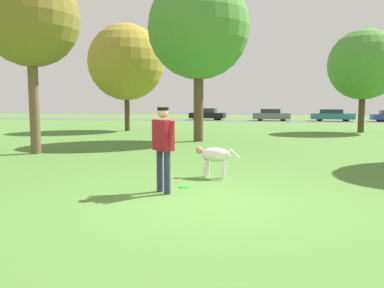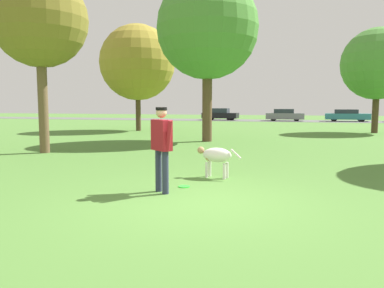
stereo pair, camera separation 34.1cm
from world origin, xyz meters
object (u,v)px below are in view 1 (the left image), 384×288
Objects in this scene: tree_near_left at (30,19)px; tree_far_left at (126,62)px; dog at (214,156)px; parked_car_grey at (271,115)px; tree_mid_center at (199,29)px; tree_far_right at (364,65)px; frisbee at (185,187)px; parked_car_teal at (332,115)px; person at (163,142)px; parked_car_black at (207,114)px.

tree_far_left is at bearing 97.92° from tree_near_left.
parked_car_grey is at bearing -81.13° from dog.
dog is 0.14× the size of tree_mid_center.
tree_mid_center reaches higher than parked_car_grey.
tree_mid_center is (-8.80, -8.28, 1.05)m from tree_far_right.
tree_mid_center is at bearing 101.29° from frisbee.
tree_far_left is at bearing 136.60° from tree_mid_center.
parked_car_teal is at bearing 66.45° from tree_near_left.
frisbee is 0.04× the size of tree_far_left.
tree_far_left reaches higher than dog.
parked_car_teal is (0.22, 17.23, -3.63)m from tree_far_right.
frisbee is at bearing -91.71° from parked_car_grey.
tree_far_left reaches higher than frisbee.
tree_far_left is (-8.33, 15.98, 4.58)m from frisbee.
tree_mid_center is at bearing -96.65° from parked_car_grey.
parked_car_teal is (6.60, 34.30, 0.12)m from dog.
person is 8.78m from tree_near_left.
frisbee is 18.60m from tree_far_left.
parked_car_grey is at bearing 84.09° from tree_mid_center.
tree_mid_center reaches higher than parked_car_teal.
tree_far_right reaches higher than parked_car_grey.
person reaches higher than frisbee.
frisbee is 36.07m from parked_car_black.
person reaches higher than dog.
parked_car_teal is (7.29, 36.13, -0.38)m from person.
tree_near_left is (-6.67, 4.09, 4.74)m from frisbee.
parked_car_black is 0.91× the size of parked_car_teal.
parked_car_teal is at bearing 70.54° from tree_mid_center.
person is at bearing 78.45° from dog.
dog is at bearing 107.23° from person.
tree_near_left is (-6.41, 4.70, 3.73)m from person.
parked_car_black reaches higher than frisbee.
tree_far_right reaches higher than tree_near_left.
tree_mid_center is 27.47m from parked_car_teal.
frisbee is 11.50m from tree_mid_center.
tree_far_left is at bearing 153.83° from person.
tree_mid_center reaches higher than frisbee.
tree_near_left is 1.42× the size of parked_car_teal.
frisbee is 36.20m from parked_car_teal.
tree_far_left is 19.89m from parked_car_black.
person is 18.79m from tree_far_left.
frisbee is 0.04× the size of tree_far_right.
dog is 18.61m from tree_far_right.
tree_near_left is 7.56m from tree_mid_center.
parked_car_black is at bearing 100.66° from tree_mid_center.
tree_mid_center reaches higher than person.
person is at bearing -113.52° from frisbee.
tree_far_right is (6.80, 18.28, 4.27)m from frisbee.
tree_far_right reaches higher than frisbee.
tree_far_left is 25.15m from parked_car_teal.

